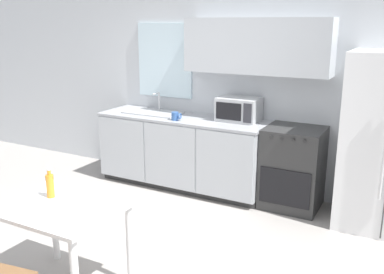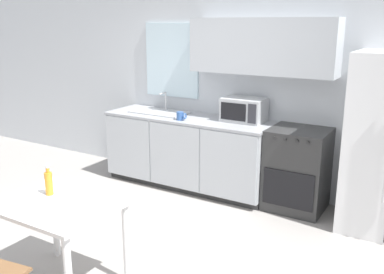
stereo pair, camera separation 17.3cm
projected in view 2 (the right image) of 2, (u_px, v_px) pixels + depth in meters
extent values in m
plane|color=gray|center=(125.00, 256.00, 3.87)|extent=(12.00, 12.00, 0.00)
cube|color=silver|center=(231.00, 80.00, 5.30)|extent=(12.00, 0.06, 2.70)
cube|color=silver|center=(172.00, 60.00, 5.63)|extent=(0.80, 0.04, 0.96)
cube|color=#B2B7BC|center=(262.00, 46.00, 4.80)|extent=(1.70, 0.32, 0.62)
cube|color=#333333|center=(190.00, 182.00, 5.57)|extent=(2.15, 0.59, 0.08)
cube|color=#B2B7BC|center=(188.00, 150.00, 5.43)|extent=(2.15, 0.65, 0.80)
cube|color=#B2B7BC|center=(128.00, 148.00, 5.51)|extent=(0.70, 0.01, 0.78)
cube|color=#B2B7BC|center=(174.00, 157.00, 5.15)|extent=(0.70, 0.01, 0.78)
cube|color=#B2B7BC|center=(227.00, 167.00, 4.80)|extent=(0.70, 0.01, 0.78)
cube|color=#9EA0A5|center=(188.00, 118.00, 5.32)|extent=(2.18, 0.68, 0.03)
cube|color=#2D2D2D|center=(297.00, 169.00, 4.77)|extent=(0.64, 0.58, 0.92)
cube|color=black|center=(288.00, 190.00, 4.56)|extent=(0.56, 0.01, 0.41)
cylinder|color=#262626|center=(274.00, 138.00, 4.50)|extent=(0.03, 0.02, 0.03)
cylinder|color=#262626|center=(285.00, 139.00, 4.44)|extent=(0.03, 0.02, 0.03)
cylinder|color=#262626|center=(297.00, 141.00, 4.38)|extent=(0.03, 0.02, 0.03)
cylinder|color=#262626|center=(308.00, 143.00, 4.32)|extent=(0.03, 0.02, 0.03)
cube|color=#B7BABC|center=(159.00, 112.00, 5.53)|extent=(0.73, 0.39, 0.02)
cylinder|color=silver|center=(166.00, 101.00, 5.63)|extent=(0.02, 0.02, 0.23)
cylinder|color=silver|center=(163.00, 93.00, 5.54)|extent=(0.02, 0.14, 0.02)
cube|color=#B7BABC|center=(244.00, 110.00, 5.04)|extent=(0.49, 0.34, 0.28)
cube|color=black|center=(233.00, 112.00, 4.92)|extent=(0.31, 0.01, 0.20)
cube|color=#2D2D33|center=(252.00, 114.00, 4.81)|extent=(0.10, 0.01, 0.22)
cylinder|color=#335999|center=(180.00, 116.00, 5.12)|extent=(0.09, 0.09, 0.10)
torus|color=#335999|center=(185.00, 116.00, 5.08)|extent=(0.02, 0.08, 0.08)
cube|color=white|center=(57.00, 204.00, 3.25)|extent=(0.94, 0.73, 0.03)
cylinder|color=white|center=(55.00, 220.00, 3.80)|extent=(0.06, 0.06, 0.70)
cylinder|color=white|center=(126.00, 243.00, 3.40)|extent=(0.06, 0.06, 0.70)
cylinder|color=orange|center=(49.00, 184.00, 3.36)|extent=(0.06, 0.06, 0.18)
cylinder|color=orange|center=(48.00, 170.00, 3.33)|extent=(0.03, 0.03, 0.04)
cylinder|color=white|center=(47.00, 167.00, 3.33)|extent=(0.03, 0.03, 0.02)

